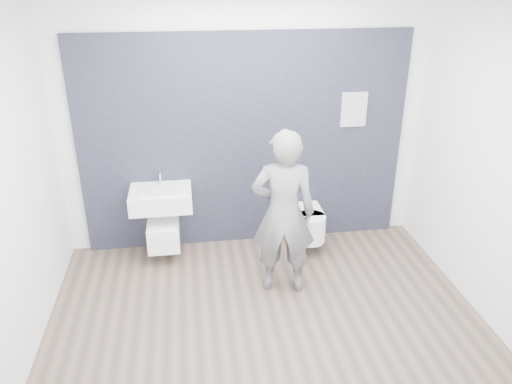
{
  "coord_description": "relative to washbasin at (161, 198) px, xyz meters",
  "views": [
    {
      "loc": [
        -0.63,
        -3.73,
        2.99
      ],
      "look_at": [
        0.0,
        0.6,
        1.0
      ],
      "focal_mm": 35.0,
      "sensor_mm": 36.0,
      "label": 1
    }
  ],
  "objects": [
    {
      "name": "toilet_rounded",
      "position": [
        1.62,
        -0.05,
        -0.41
      ],
      "size": [
        0.34,
        0.58,
        0.32
      ],
      "color": "white",
      "rests_on": "ground"
    },
    {
      "name": "washbasin",
      "position": [
        0.0,
        0.0,
        0.0
      ],
      "size": [
        0.65,
        0.49,
        0.49
      ],
      "color": "white",
      "rests_on": "ground"
    },
    {
      "name": "info_placard",
      "position": [
        2.15,
        0.23,
        -0.73
      ],
      "size": [
        0.29,
        0.03,
        0.38
      ],
      "primitive_type": "cube",
      "color": "white",
      "rests_on": "ground"
    },
    {
      "name": "toilet_square",
      "position": [
        0.0,
        0.0,
        -0.4
      ],
      "size": [
        0.34,
        0.49,
        0.65
      ],
      "color": "white",
      "rests_on": "ground"
    },
    {
      "name": "visitor",
      "position": [
        1.18,
        -0.77,
        0.11
      ],
      "size": [
        0.67,
        0.5,
        1.68
      ],
      "primitive_type": "imported",
      "rotation": [
        0.0,
        0.0,
        2.97
      ],
      "color": "slate",
      "rests_on": "ground"
    },
    {
      "name": "tile_wall",
      "position": [
        0.94,
        0.28,
        -0.73
      ],
      "size": [
        3.6,
        0.06,
        2.4
      ],
      "primitive_type": "cube",
      "color": "black",
      "rests_on": "ground"
    },
    {
      "name": "ground",
      "position": [
        0.94,
        -1.19,
        -0.73
      ],
      "size": [
        4.0,
        4.0,
        0.0
      ],
      "primitive_type": "plane",
      "color": "brown",
      "rests_on": "ground"
    },
    {
      "name": "room_shell",
      "position": [
        0.94,
        -1.19,
        1.01
      ],
      "size": [
        4.0,
        4.0,
        4.0
      ],
      "color": "white",
      "rests_on": "ground"
    }
  ]
}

